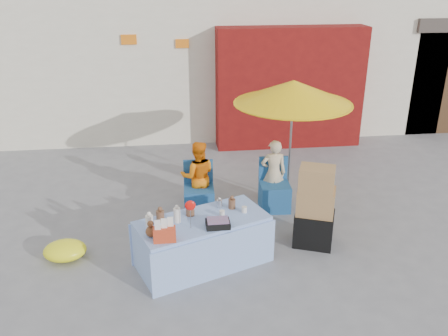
{
  "coord_description": "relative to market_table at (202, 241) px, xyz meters",
  "views": [
    {
      "loc": [
        -0.45,
        -5.76,
        3.69
      ],
      "look_at": [
        0.32,
        0.6,
        1.0
      ],
      "focal_mm": 38.0,
      "sensor_mm": 36.0,
      "label": 1
    }
  ],
  "objects": [
    {
      "name": "chair_left",
      "position": [
        0.06,
        1.46,
        -0.09
      ],
      "size": [
        0.5,
        0.49,
        0.85
      ],
      "rotation": [
        0.0,
        0.0,
        -0.04
      ],
      "color": "#1E528C",
      "rests_on": "ground"
    },
    {
      "name": "tarp_bundle",
      "position": [
        -1.87,
        0.34,
        -0.22
      ],
      "size": [
        0.72,
        0.67,
        0.26
      ],
      "primitive_type": "ellipsoid",
      "rotation": [
        0.0,
        0.0,
        -0.43
      ],
      "color": "#F7F71A",
      "rests_on": "ground"
    },
    {
      "name": "umbrella",
      "position": [
        1.61,
        1.75,
        1.55
      ],
      "size": [
        1.9,
        1.9,
        2.09
      ],
      "color": "gray",
      "rests_on": "ground"
    },
    {
      "name": "box_stack",
      "position": [
        1.63,
        0.31,
        0.21
      ],
      "size": [
        0.67,
        0.62,
        1.21
      ],
      "rotation": [
        0.0,
        0.0,
        -0.38
      ],
      "color": "black",
      "rests_on": "ground"
    },
    {
      "name": "ground",
      "position": [
        0.08,
        0.32,
        -0.35
      ],
      "size": [
        80.0,
        80.0,
        0.0
      ],
      "primitive_type": "plane",
      "color": "slate",
      "rests_on": "ground"
    },
    {
      "name": "market_table",
      "position": [
        0.0,
        0.0,
        0.0
      ],
      "size": [
        1.93,
        1.4,
        1.06
      ],
      "rotation": [
        0.0,
        0.0,
        0.37
      ],
      "color": "#94B6ED",
      "rests_on": "ground"
    },
    {
      "name": "vendor_orange",
      "position": [
        0.06,
        1.6,
        0.25
      ],
      "size": [
        0.59,
        0.47,
        1.18
      ],
      "primitive_type": "imported",
      "rotation": [
        0.0,
        0.0,
        3.1
      ],
      "color": "orange",
      "rests_on": "ground"
    },
    {
      "name": "chair_right",
      "position": [
        1.31,
        1.46,
        -0.09
      ],
      "size": [
        0.5,
        0.49,
        0.85
      ],
      "rotation": [
        0.0,
        0.0,
        -0.04
      ],
      "color": "#1E528C",
      "rests_on": "ground"
    },
    {
      "name": "vendor_beige",
      "position": [
        1.31,
        1.6,
        0.23
      ],
      "size": [
        0.43,
        0.29,
        1.16
      ],
      "primitive_type": "imported",
      "rotation": [
        0.0,
        0.0,
        3.1
      ],
      "color": "beige",
      "rests_on": "ground"
    }
  ]
}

